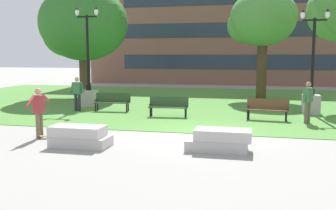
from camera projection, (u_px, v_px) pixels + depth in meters
ground_plane at (202, 134)px, 14.03m from camera, size 140.00×140.00×0.00m
grass_lawn at (226, 102)px, 23.69m from camera, size 40.00×20.00×0.02m
concrete_block_center at (79, 137)px, 12.12m from camera, size 1.82×0.90×0.64m
concrete_block_left at (220, 140)px, 11.58m from camera, size 1.91×0.90×0.64m
person_skateboarder at (39, 110)px, 13.30m from camera, size 0.27×1.53×1.71m
skateboard at (54, 136)px, 13.34m from camera, size 1.00×0.63×0.14m
park_bench_near_left at (267, 108)px, 17.04m from camera, size 1.85×0.75×0.90m
park_bench_near_right at (169, 105)px, 17.97m from camera, size 1.84×0.69×0.90m
park_bench_far_left at (112, 101)px, 19.74m from camera, size 1.84×0.68×0.90m
lamp_post_left at (311, 93)px, 18.82m from camera, size 1.32×0.80×4.93m
lamp_post_right at (89, 87)px, 21.41m from camera, size 1.32×0.80×5.34m
tree_near_left at (262, 20)px, 24.98m from camera, size 4.39×4.18×6.93m
tree_far_left at (83, 24)px, 25.86m from camera, size 6.09×5.80×7.37m
person_bystander_near_lawn at (308, 100)px, 16.14m from camera, size 0.51×0.54×1.71m
person_bystander_far_lawn at (77, 92)px, 19.67m from camera, size 0.73×0.29×1.71m
building_facade_distant at (237, 13)px, 36.92m from camera, size 29.35×1.03×13.67m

